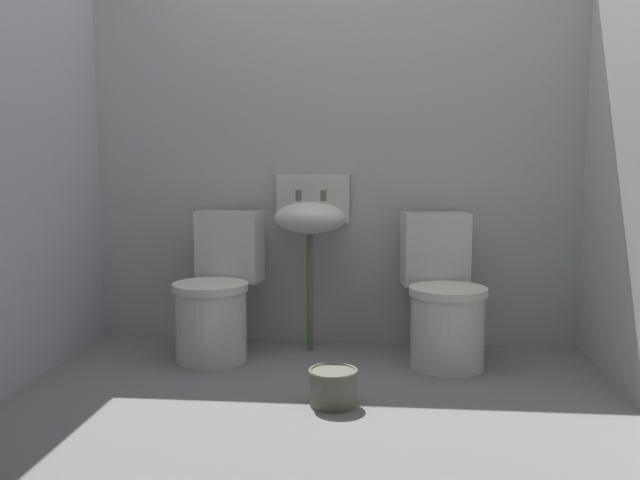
{
  "coord_description": "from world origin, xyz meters",
  "views": [
    {
      "loc": [
        0.3,
        -2.85,
        1.07
      ],
      "look_at": [
        0.0,
        0.27,
        0.7
      ],
      "focal_mm": 38.38,
      "sensor_mm": 36.0,
      "label": 1
    }
  ],
  "objects_px": {
    "toilet_right": "(444,303)",
    "bucket": "(333,386)",
    "toilet_left": "(217,298)",
    "sink": "(310,217)"
  },
  "relations": [
    {
      "from": "toilet_right",
      "to": "bucket",
      "type": "xyz_separation_m",
      "value": [
        -0.53,
        -0.7,
        -0.23
      ]
    },
    {
      "from": "toilet_left",
      "to": "sink",
      "type": "bearing_deg",
      "value": -151.52
    },
    {
      "from": "toilet_left",
      "to": "sink",
      "type": "xyz_separation_m",
      "value": [
        0.49,
        0.19,
        0.43
      ]
    },
    {
      "from": "toilet_left",
      "to": "toilet_right",
      "type": "bearing_deg",
      "value": -172.4
    },
    {
      "from": "sink",
      "to": "toilet_right",
      "type": "bearing_deg",
      "value": -14.5
    },
    {
      "from": "toilet_right",
      "to": "bucket",
      "type": "relative_size",
      "value": 3.56
    },
    {
      "from": "sink",
      "to": "bucket",
      "type": "height_order",
      "value": "sink"
    },
    {
      "from": "toilet_left",
      "to": "bucket",
      "type": "xyz_separation_m",
      "value": [
        0.69,
        -0.7,
        -0.23
      ]
    },
    {
      "from": "sink",
      "to": "bucket",
      "type": "distance_m",
      "value": 1.13
    },
    {
      "from": "toilet_left",
      "to": "bucket",
      "type": "bearing_deg",
      "value": 142.0
    }
  ]
}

